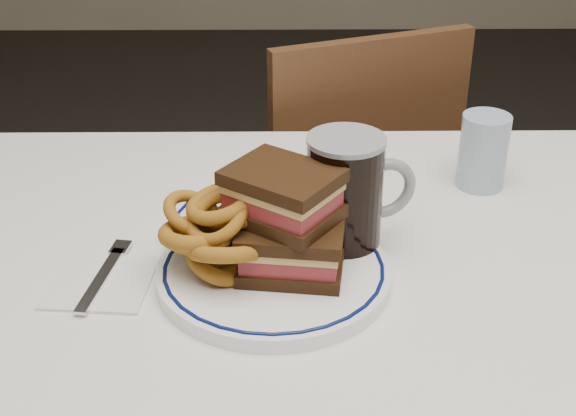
{
  "coord_description": "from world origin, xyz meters",
  "views": [
    {
      "loc": [
        -0.12,
        -0.78,
        1.29
      ],
      "look_at": [
        -0.11,
        0.01,
        0.84
      ],
      "focal_mm": 50.0,
      "sensor_mm": 36.0,
      "label": 1
    }
  ],
  "objects_px": {
    "chair_far": "(341,204)",
    "beer_mug": "(347,196)",
    "reuben_sandwich": "(287,221)",
    "far_plate": "(270,229)",
    "main_plate": "(274,272)"
  },
  "relations": [
    {
      "from": "beer_mug",
      "to": "far_plate",
      "type": "xyz_separation_m",
      "value": [
        -0.09,
        0.04,
        -0.07
      ]
    },
    {
      "from": "far_plate",
      "to": "beer_mug",
      "type": "bearing_deg",
      "value": -22.61
    },
    {
      "from": "main_plate",
      "to": "far_plate",
      "type": "relative_size",
      "value": 1.03
    },
    {
      "from": "reuben_sandwich",
      "to": "far_plate",
      "type": "height_order",
      "value": "reuben_sandwich"
    },
    {
      "from": "chair_far",
      "to": "far_plate",
      "type": "distance_m",
      "value": 0.68
    },
    {
      "from": "main_plate",
      "to": "beer_mug",
      "type": "relative_size",
      "value": 1.76
    },
    {
      "from": "chair_far",
      "to": "beer_mug",
      "type": "bearing_deg",
      "value": -94.38
    },
    {
      "from": "main_plate",
      "to": "chair_far",
      "type": "bearing_deg",
      "value": 78.88
    },
    {
      "from": "reuben_sandwich",
      "to": "beer_mug",
      "type": "distance_m",
      "value": 0.09
    },
    {
      "from": "chair_far",
      "to": "reuben_sandwich",
      "type": "height_order",
      "value": "reuben_sandwich"
    },
    {
      "from": "far_plate",
      "to": "main_plate",
      "type": "bearing_deg",
      "value": -86.63
    },
    {
      "from": "chair_far",
      "to": "reuben_sandwich",
      "type": "bearing_deg",
      "value": -99.88
    },
    {
      "from": "main_plate",
      "to": "beer_mug",
      "type": "xyz_separation_m",
      "value": [
        0.09,
        0.06,
        0.07
      ]
    },
    {
      "from": "chair_far",
      "to": "main_plate",
      "type": "relative_size",
      "value": 3.13
    },
    {
      "from": "reuben_sandwich",
      "to": "main_plate",
      "type": "bearing_deg",
      "value": -178.51
    }
  ]
}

